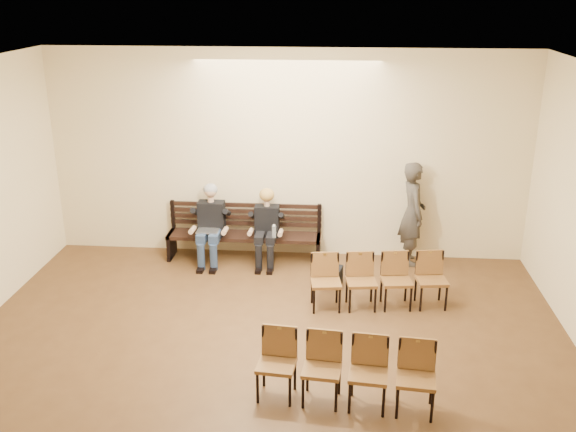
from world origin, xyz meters
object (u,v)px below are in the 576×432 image
at_px(laptop, 208,232).
at_px(chair_row_front, 379,282).
at_px(water_bottle, 274,238).
at_px(bag, 328,276).
at_px(chair_row_back, 345,372).
at_px(bench, 244,247).
at_px(passerby, 413,206).
at_px(seated_woman, 266,230).
at_px(seated_man, 211,225).

relative_size(laptop, chair_row_front, 0.18).
xyz_separation_m(water_bottle, chair_row_front, (1.64, -1.15, -0.16)).
bearing_deg(water_bottle, bag, -27.79).
bearing_deg(bag, water_bottle, 152.21).
xyz_separation_m(laptop, chair_row_back, (2.26, -3.64, -0.18)).
distance_m(bench, laptop, 0.72).
bearing_deg(laptop, bag, -2.88).
relative_size(water_bottle, passerby, 0.11).
bearing_deg(chair_row_front, bench, 136.96).
xyz_separation_m(bag, chair_row_back, (0.25, -3.02, 0.25)).
relative_size(bench, seated_woman, 2.25).
xyz_separation_m(seated_woman, passerby, (2.40, 0.22, 0.43)).
distance_m(laptop, water_bottle, 1.13).
relative_size(bench, chair_row_front, 1.33).
distance_m(bag, passerby, 1.87).
bearing_deg(water_bottle, seated_man, 165.22).
distance_m(water_bottle, chair_row_back, 3.68).
height_order(bench, laptop, laptop).
xyz_separation_m(bench, seated_woman, (0.40, -0.12, 0.35)).
bearing_deg(water_bottle, chair_row_back, -71.85).
bearing_deg(laptop, chair_row_back, -43.97).
xyz_separation_m(bag, passerby, (1.35, 0.98, 0.85)).
xyz_separation_m(bench, chair_row_front, (2.19, -1.56, 0.18)).
relative_size(water_bottle, chair_row_back, 0.12).
bearing_deg(passerby, chair_row_back, 155.13).
relative_size(chair_row_front, chair_row_back, 1.00).
bearing_deg(chair_row_back, bag, 100.27).
bearing_deg(passerby, bag, 116.62).
height_order(water_bottle, chair_row_front, chair_row_front).
distance_m(seated_man, water_bottle, 1.13).
height_order(seated_man, passerby, passerby).
relative_size(seated_man, seated_woman, 1.13).
bearing_deg(seated_man, laptop, -98.76).
xyz_separation_m(seated_woman, water_bottle, (0.16, -0.29, -0.02)).
xyz_separation_m(seated_man, passerby, (3.34, 0.22, 0.35)).
bearing_deg(bench, chair_row_back, -66.46).
bearing_deg(seated_man, passerby, 3.77).
bearing_deg(bag, bench, 148.74).
distance_m(bench, bag, 1.70).
bearing_deg(chair_row_front, seated_man, 144.62).
height_order(seated_man, water_bottle, seated_man).
distance_m(seated_woman, chair_row_back, 4.00).
bearing_deg(chair_row_back, passerby, 80.23).
distance_m(bench, seated_woman, 0.55).
bearing_deg(bench, seated_woman, -16.78).
relative_size(bag, passerby, 0.20).
height_order(laptop, passerby, passerby).
distance_m(bench, chair_row_front, 2.70).
distance_m(seated_woman, chair_row_front, 2.31).
distance_m(seated_man, passerby, 3.37).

